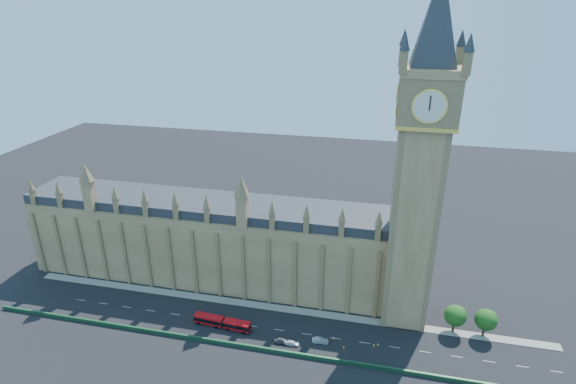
% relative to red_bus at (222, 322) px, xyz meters
% --- Properties ---
extents(ground, '(400.00, 400.00, 0.00)m').
position_rel_red_bus_xyz_m(ground, '(12.26, 2.21, -1.51)').
color(ground, black).
rests_on(ground, ground).
extents(palace_westminster, '(120.00, 20.00, 28.00)m').
position_rel_red_bus_xyz_m(palace_westminster, '(-12.74, 24.21, 12.35)').
color(palace_westminster, '#936F47').
rests_on(palace_westminster, ground).
extents(elizabeth_tower, '(20.59, 20.59, 105.00)m').
position_rel_red_bus_xyz_m(elizabeth_tower, '(50.26, 16.20, 53.05)').
color(elizabeth_tower, '#936F47').
rests_on(elizabeth_tower, ground).
extents(bridge_parapet, '(160.00, 0.60, 1.20)m').
position_rel_red_bus_xyz_m(bridge_parapet, '(12.26, -6.79, -0.91)').
color(bridge_parapet, '#1E4C2D').
rests_on(bridge_parapet, ground).
extents(kerb_north, '(160.00, 3.00, 0.16)m').
position_rel_red_bus_xyz_m(kerb_north, '(12.26, 11.71, -1.43)').
color(kerb_north, gray).
rests_on(kerb_north, ground).
extents(tree_east_near, '(6.00, 6.00, 8.50)m').
position_rel_red_bus_xyz_m(tree_east_near, '(64.49, 12.30, 4.13)').
color(tree_east_near, '#382619').
rests_on(tree_east_near, ground).
extents(tree_east_far, '(6.00, 6.00, 8.50)m').
position_rel_red_bus_xyz_m(tree_east_far, '(72.49, 12.30, 4.13)').
color(tree_east_far, '#382619').
rests_on(tree_east_far, ground).
extents(red_bus, '(17.00, 3.76, 2.87)m').
position_rel_red_bus_xyz_m(red_bus, '(0.00, 0.00, 0.00)').
color(red_bus, red).
rests_on(red_bus, ground).
extents(car_grey, '(4.59, 2.28, 1.50)m').
position_rel_red_bus_xyz_m(car_grey, '(18.30, -2.71, -0.76)').
color(car_grey, '#44464C').
rests_on(car_grey, ground).
extents(car_silver, '(4.56, 1.95, 1.46)m').
position_rel_red_bus_xyz_m(car_silver, '(28.38, -0.41, -0.78)').
color(car_silver, '#9C9FA3').
rests_on(car_silver, ground).
extents(car_white, '(4.21, 1.85, 1.20)m').
position_rel_red_bus_xyz_m(car_white, '(21.11, -2.87, -0.91)').
color(car_white, silver).
rests_on(car_white, ground).
extents(cone_a, '(0.60, 0.60, 0.75)m').
position_rel_red_bus_xyz_m(cone_a, '(42.79, 1.33, -1.14)').
color(cone_a, black).
rests_on(cone_a, ground).
extents(cone_b, '(0.51, 0.51, 0.73)m').
position_rel_red_bus_xyz_m(cone_b, '(34.93, -1.20, -1.15)').
color(cone_b, black).
rests_on(cone_b, ground).
extents(cone_c, '(0.51, 0.51, 0.74)m').
position_rel_red_bus_xyz_m(cone_c, '(43.82, 1.83, -1.15)').
color(cone_c, black).
rests_on(cone_c, ground).
extents(cone_d, '(0.56, 0.56, 0.76)m').
position_rel_red_bus_xyz_m(cone_d, '(31.89, 1.79, -1.13)').
color(cone_d, black).
rests_on(cone_d, ground).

